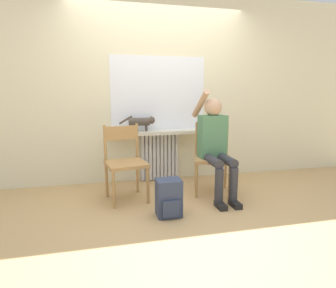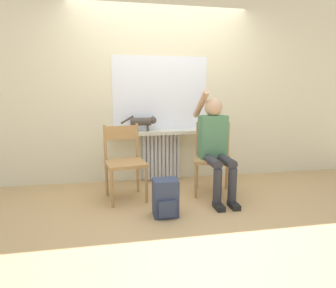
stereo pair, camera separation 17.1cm
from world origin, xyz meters
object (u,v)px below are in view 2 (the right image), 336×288
at_px(backpack, 165,198).
at_px(chair_right, 212,157).
at_px(chair_left, 125,161).
at_px(person, 215,141).
at_px(cat, 143,122).

bearing_deg(backpack, chair_right, 39.56).
height_order(chair_left, person, person).
bearing_deg(chair_right, chair_left, -162.31).
relative_size(chair_left, chair_right, 1.00).
height_order(chair_right, cat, cat).
xyz_separation_m(chair_right, backpack, (-0.72, -0.60, -0.28)).
bearing_deg(chair_left, chair_right, -10.40).
bearing_deg(person, chair_left, 174.02).
distance_m(chair_right, backpack, 0.98).
distance_m(chair_left, chair_right, 1.13).
distance_m(chair_right, person, 0.25).
distance_m(person, backpack, 1.00).
xyz_separation_m(person, cat, (-0.83, 0.69, 0.19)).
bearing_deg(cat, chair_right, -34.15).
distance_m(person, cat, 1.09).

